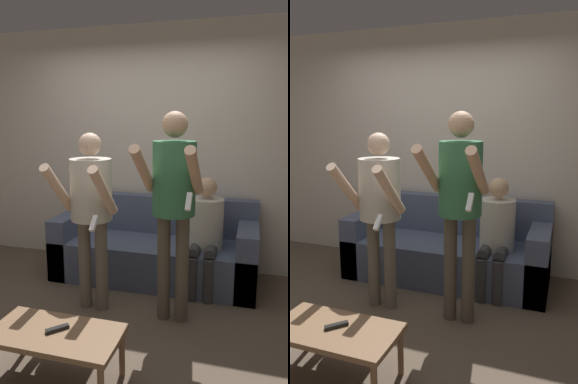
% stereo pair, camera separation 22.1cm
% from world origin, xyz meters
% --- Properties ---
extents(ground_plane, '(14.00, 14.00, 0.00)m').
position_xyz_m(ground_plane, '(0.00, 0.00, 0.00)').
color(ground_plane, brown).
extents(wall_back, '(6.40, 0.06, 2.70)m').
position_xyz_m(wall_back, '(0.00, 1.60, 1.35)').
color(wall_back, beige).
rests_on(wall_back, ground_plane).
extents(couch, '(2.11, 0.80, 0.84)m').
position_xyz_m(couch, '(0.19, 1.17, 0.29)').
color(couch, '#4C5670').
rests_on(couch, ground_plane).
extents(person_standing_left, '(0.48, 0.64, 1.58)m').
position_xyz_m(person_standing_left, '(-0.17, 0.35, 0.99)').
color(person_standing_left, '#6B6051').
rests_on(person_standing_left, ground_plane).
extents(person_standing_right, '(0.47, 0.67, 1.75)m').
position_xyz_m(person_standing_right, '(0.55, 0.35, 1.11)').
color(person_standing_right, brown).
rests_on(person_standing_right, ground_plane).
extents(person_seated, '(0.34, 0.55, 1.14)m').
position_xyz_m(person_seated, '(0.74, 1.02, 0.63)').
color(person_seated, '#383838').
rests_on(person_seated, ground_plane).
extents(coffee_table, '(0.85, 0.44, 0.36)m').
position_xyz_m(coffee_table, '(-0.00, -0.62, 0.32)').
color(coffee_table, '#846042').
rests_on(coffee_table, ground_plane).
extents(remote_on_table, '(0.13, 0.13, 0.02)m').
position_xyz_m(remote_on_table, '(0.01, -0.60, 0.37)').
color(remote_on_table, black).
rests_on(remote_on_table, coffee_table).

